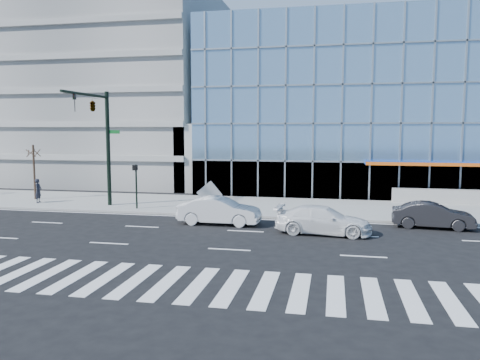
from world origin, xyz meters
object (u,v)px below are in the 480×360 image
object	(u,v)px
traffic_signal	(97,120)
white_sedan	(219,211)
street_tree_near	(33,152)
dark_sedan	(433,215)
tilted_panel	(210,194)
ped_signal_post	(136,179)
pedestrian	(38,191)
white_suv	(323,220)

from	to	relation	value
traffic_signal	white_sedan	bearing A→B (deg)	-17.96
street_tree_near	dark_sedan	world-z (taller)	street_tree_near
tilted_panel	ped_signal_post	bearing A→B (deg)	-172.58
ped_signal_post	tilted_panel	world-z (taller)	ped_signal_post
traffic_signal	dark_sedan	bearing A→B (deg)	-4.52
traffic_signal	pedestrian	world-z (taller)	traffic_signal
street_tree_near	dark_sedan	size ratio (longest dim) A/B	0.97
street_tree_near	white_sedan	bearing A→B (deg)	-20.06
white_sedan	traffic_signal	bearing A→B (deg)	73.10
ped_signal_post	tilted_panel	size ratio (longest dim) A/B	2.31
street_tree_near	pedestrian	distance (m)	3.42
white_suv	dark_sedan	distance (m)	6.57
street_tree_near	white_suv	bearing A→B (deg)	-18.18
white_sedan	pedestrian	xyz separation A→B (m)	(-14.81, 4.37, 0.24)
ped_signal_post	white_sedan	distance (m)	7.56
pedestrian	tilted_panel	bearing A→B (deg)	-97.00
pedestrian	ped_signal_post	bearing A→B (deg)	-107.15
traffic_signal	tilted_panel	world-z (taller)	traffic_signal
traffic_signal	ped_signal_post	distance (m)	4.75
traffic_signal	white_suv	xyz separation A→B (m)	(15.15, -4.34, -5.43)
tilted_panel	white_sedan	bearing A→B (deg)	-81.29
pedestrian	white_sedan	bearing A→B (deg)	-116.41
tilted_panel	traffic_signal	bearing A→B (deg)	-176.36
traffic_signal	dark_sedan	xyz separation A→B (m)	(21.15, -1.67, -5.44)
traffic_signal	street_tree_near	size ratio (longest dim) A/B	1.89
white_suv	white_sedan	distance (m)	6.16
ped_signal_post	pedestrian	bearing A→B (deg)	172.82
tilted_panel	white_suv	bearing A→B (deg)	-51.30
traffic_signal	pedestrian	bearing A→B (deg)	166.09
street_tree_near	tilted_panel	world-z (taller)	street_tree_near
traffic_signal	street_tree_near	xyz separation A→B (m)	(-7.00, 2.93, -2.39)
dark_sedan	pedestrian	size ratio (longest dim) A/B	2.47
dark_sedan	pedestrian	xyz separation A→B (m)	(-26.81, 3.07, 0.31)
white_suv	white_sedan	bearing A→B (deg)	81.54
white_sedan	tilted_panel	xyz separation A→B (m)	(-1.94, 5.04, 0.27)
white_suv	white_sedan	xyz separation A→B (m)	(-6.00, 1.38, 0.06)
street_tree_near	ped_signal_post	bearing A→B (deg)	-15.06
traffic_signal	white_sedan	world-z (taller)	traffic_signal
ped_signal_post	street_tree_near	distance (m)	9.97
traffic_signal	dark_sedan	size ratio (longest dim) A/B	1.83
ped_signal_post	white_sedan	world-z (taller)	ped_signal_post
ped_signal_post	pedestrian	size ratio (longest dim) A/B	1.70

